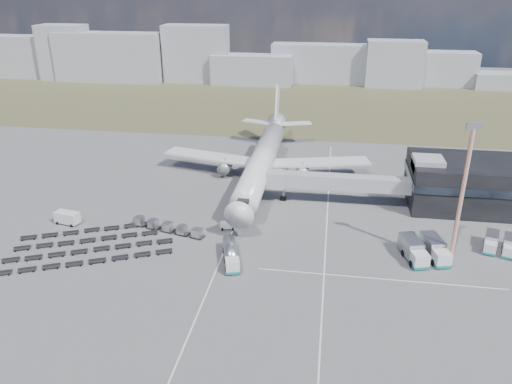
# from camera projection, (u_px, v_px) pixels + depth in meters

# --- Properties ---
(ground) EXTENTS (420.00, 420.00, 0.00)m
(ground) POSITION_uv_depth(u_px,v_px,m) (238.00, 243.00, 92.19)
(ground) COLOR #565659
(ground) RESTS_ON ground
(grass_strip) EXTENTS (420.00, 90.00, 0.01)m
(grass_strip) POSITION_uv_depth(u_px,v_px,m) (291.00, 104.00, 191.89)
(grass_strip) COLOR #4E4E2F
(grass_strip) RESTS_ON ground
(lane_markings) EXTENTS (47.12, 110.00, 0.01)m
(lane_markings) POSITION_uv_depth(u_px,v_px,m) (292.00, 240.00, 93.54)
(lane_markings) COLOR silver
(lane_markings) RESTS_ON ground
(terminal) EXTENTS (30.40, 16.40, 11.00)m
(terminal) POSITION_uv_depth(u_px,v_px,m) (481.00, 183.00, 105.10)
(terminal) COLOR black
(terminal) RESTS_ON ground
(jet_bridge) EXTENTS (30.30, 3.80, 7.05)m
(jet_bridge) POSITION_uv_depth(u_px,v_px,m) (329.00, 182.00, 106.45)
(jet_bridge) COLOR #939399
(jet_bridge) RESTS_ON ground
(airliner) EXTENTS (51.59, 64.53, 17.62)m
(airliner) POSITION_uv_depth(u_px,v_px,m) (263.00, 158.00, 119.43)
(airliner) COLOR silver
(airliner) RESTS_ON ground
(skyline) EXTENTS (307.61, 25.32, 25.28)m
(skyline) POSITION_uv_depth(u_px,v_px,m) (262.00, 62.00, 224.90)
(skyline) COLOR #9698A4
(skyline) RESTS_ON ground
(fuel_tanker) EXTENTS (4.80, 9.64, 3.02)m
(fuel_tanker) POSITION_uv_depth(u_px,v_px,m) (231.00, 254.00, 85.78)
(fuel_tanker) COLOR silver
(fuel_tanker) RESTS_ON ground
(pushback_tug) EXTENTS (3.17, 2.09, 1.36)m
(pushback_tug) POSITION_uv_depth(u_px,v_px,m) (228.00, 226.00, 97.22)
(pushback_tug) COLOR silver
(pushback_tug) RESTS_ON ground
(utility_van) EXTENTS (5.16, 3.09, 2.53)m
(utility_van) POSITION_uv_depth(u_px,v_px,m) (67.00, 218.00, 99.05)
(utility_van) COLOR silver
(utility_van) RESTS_ON ground
(catering_truck) EXTENTS (4.36, 7.15, 3.06)m
(catering_truck) POSITION_uv_depth(u_px,v_px,m) (279.00, 173.00, 120.84)
(catering_truck) COLOR silver
(catering_truck) RESTS_ON ground
(service_trucks_near) EXTENTS (8.40, 9.33, 3.19)m
(service_trucks_near) POSITION_uv_depth(u_px,v_px,m) (424.00, 250.00, 86.61)
(service_trucks_near) COLOR silver
(service_trucks_near) RESTS_ON ground
(service_trucks_far) EXTENTS (9.76, 8.47, 2.51)m
(service_trucks_far) POSITION_uv_depth(u_px,v_px,m) (510.00, 246.00, 88.70)
(service_trucks_far) COLOR silver
(service_trucks_far) RESTS_ON ground
(uld_row) EXTENTS (15.56, 5.39, 1.72)m
(uld_row) POSITION_uv_depth(u_px,v_px,m) (167.00, 227.00, 96.07)
(uld_row) COLOR black
(uld_row) RESTS_ON ground
(baggage_dollies) EXTENTS (31.43, 23.81, 0.68)m
(baggage_dollies) POSITION_uv_depth(u_px,v_px,m) (87.00, 246.00, 90.78)
(baggage_dollies) COLOR black
(baggage_dollies) RESTS_ON ground
(floodlight_mast) EXTENTS (2.32, 1.93, 24.97)m
(floodlight_mast) POSITION_uv_depth(u_px,v_px,m) (461.00, 197.00, 80.71)
(floodlight_mast) COLOR #C7451F
(floodlight_mast) RESTS_ON ground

